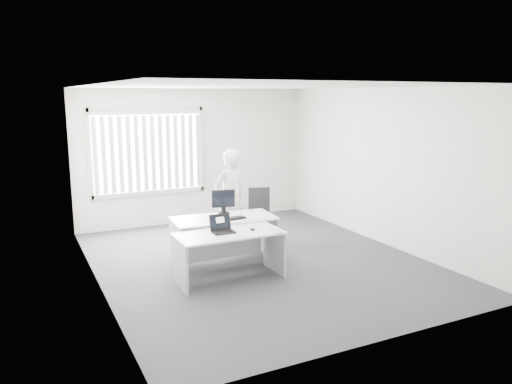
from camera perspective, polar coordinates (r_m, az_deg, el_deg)
name	(u,v)px	position (r m, az deg, el deg)	size (l,w,h in m)	color
ground	(258,261)	(8.21, 0.28, -7.92)	(6.00, 6.00, 0.00)	#434349
wall_back	(195,156)	(10.61, -6.98, 4.09)	(5.00, 0.02, 2.80)	silver
wall_front	(386,218)	(5.41, 14.64, -2.90)	(5.00, 0.02, 2.80)	silver
wall_left	(94,190)	(7.13, -17.99, 0.24)	(0.02, 6.00, 2.80)	silver
wall_right	(383,167)	(9.25, 14.30, 2.81)	(0.02, 6.00, 2.80)	silver
ceiling	(259,86)	(7.77, 0.30, 12.00)	(5.00, 6.00, 0.02)	silver
window	(148,152)	(10.28, -12.21, 4.54)	(2.32, 0.06, 1.76)	#B5B5B0
blinds	(149,153)	(10.22, -12.12, 4.34)	(2.20, 0.10, 1.50)	silver
desk_near	(229,246)	(7.32, -3.10, -6.14)	(1.55, 0.73, 0.71)	white
desk_far	(224,230)	(8.06, -3.68, -4.34)	(1.68, 0.89, 0.74)	white
office_chair	(260,224)	(9.33, 0.46, -3.67)	(0.70, 0.70, 0.97)	black
person	(230,199)	(8.79, -3.03, -0.76)	(0.64, 0.42, 1.75)	silver
laptop	(223,224)	(7.22, -3.75, -3.72)	(0.32, 0.29, 0.25)	black
paper_sheet	(255,232)	(7.30, -0.11, -4.55)	(0.33, 0.23, 0.00)	white
mouse	(252,229)	(7.38, -0.42, -4.22)	(0.06, 0.09, 0.04)	#AEAEB0
booklet	(276,231)	(7.31, 2.29, -4.49)	(0.14, 0.19, 0.01)	white
keyboard	(231,219)	(7.86, -2.85, -3.08)	(0.48, 0.16, 0.02)	black
monitor	(223,201)	(8.26, -3.75, -1.08)	(0.39, 0.12, 0.39)	black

